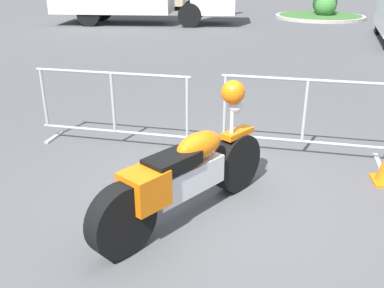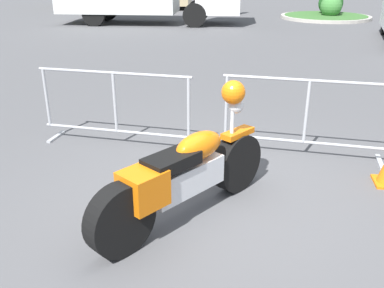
{
  "view_description": "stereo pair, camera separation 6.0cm",
  "coord_description": "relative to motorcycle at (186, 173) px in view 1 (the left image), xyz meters",
  "views": [
    {
      "loc": [
        0.3,
        -4.11,
        2.43
      ],
      "look_at": [
        -0.3,
        0.05,
        0.65
      ],
      "focal_mm": 40.0,
      "sensor_mm": 36.0,
      "label": 1
    },
    {
      "loc": [
        0.36,
        -4.1,
        2.43
      ],
      "look_at": [
        -0.3,
        0.05,
        0.65
      ],
      "focal_mm": 40.0,
      "sensor_mm": 36.0,
      "label": 2
    }
  ],
  "objects": [
    {
      "name": "crowd_barrier_near",
      "position": [
        -1.31,
        1.76,
        0.05
      ],
      "size": [
        2.23,
        0.61,
        1.07
      ],
      "rotation": [
        0.0,
        0.0,
        -0.08
      ],
      "color": "#9EA0A5",
      "rests_on": "ground"
    },
    {
      "name": "crowd_barrier_far",
      "position": [
        1.31,
        1.76,
        0.05
      ],
      "size": [
        2.23,
        0.61,
        1.07
      ],
      "rotation": [
        0.0,
        0.0,
        -0.08
      ],
      "color": "#9EA0A5",
      "rests_on": "ground"
    },
    {
      "name": "ground_plane",
      "position": [
        0.3,
        0.35,
        -0.5
      ],
      "size": [
        120.0,
        120.0,
        0.0
      ],
      "primitive_type": "plane",
      "color": "#4C4C4F"
    },
    {
      "name": "motorcycle",
      "position": [
        0.0,
        0.0,
        0.0
      ],
      "size": [
        1.48,
        2.01,
        1.31
      ],
      "rotation": [
        0.0,
        0.0,
        0.96
      ],
      "color": "black",
      "rests_on": "ground"
    },
    {
      "name": "planter_island",
      "position": [
        3.77,
        18.43,
        -0.16
      ],
      "size": [
        4.19,
        4.19,
        1.23
      ],
      "color": "#ADA89E",
      "rests_on": "ground"
    }
  ]
}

